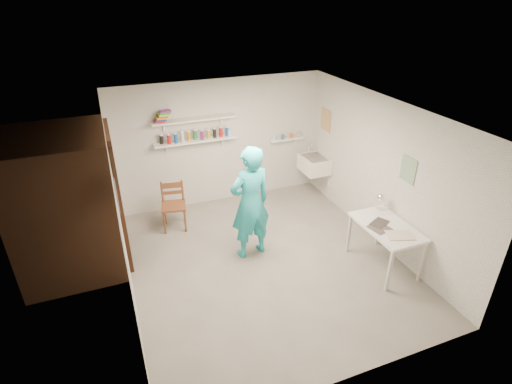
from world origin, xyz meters
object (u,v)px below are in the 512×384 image
object	(u,v)px
wall_clock	(247,179)
belfast_sink	(314,164)
man	(250,203)
wooden_chair	(174,206)
desk_lamp	(381,197)
work_table	(384,246)

from	to	relation	value
wall_clock	belfast_sink	bearing A→B (deg)	23.02
wall_clock	man	bearing A→B (deg)	-108.65
belfast_sink	wall_clock	xyz separation A→B (m)	(-1.84, -1.17, 0.53)
wooden_chair	desk_lamp	world-z (taller)	desk_lamp
wooden_chair	desk_lamp	xyz separation A→B (m)	(2.93, -1.79, 0.50)
man	desk_lamp	distance (m)	2.04
wall_clock	wooden_chair	xyz separation A→B (m)	(-1.02, 0.97, -0.79)
man	work_table	bearing A→B (deg)	140.29
man	work_table	world-z (taller)	man
belfast_sink	desk_lamp	xyz separation A→B (m)	(0.07, -1.98, 0.24)
wall_clock	work_table	world-z (taller)	wall_clock
wall_clock	desk_lamp	xyz separation A→B (m)	(1.91, -0.82, -0.29)
belfast_sink	man	world-z (taller)	man
belfast_sink	wall_clock	size ratio (longest dim) A/B	1.81
belfast_sink	wall_clock	bearing A→B (deg)	-147.66
wooden_chair	desk_lamp	size ratio (longest dim) A/B	6.53
wooden_chair	wall_clock	bearing A→B (deg)	-33.33
belfast_sink	work_table	size ratio (longest dim) A/B	0.55
wall_clock	work_table	distance (m)	2.31
man	work_table	size ratio (longest dim) A/B	1.70
belfast_sink	wooden_chair	bearing A→B (deg)	-176.19
man	wall_clock	xyz separation A→B (m)	(0.04, 0.22, 0.31)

